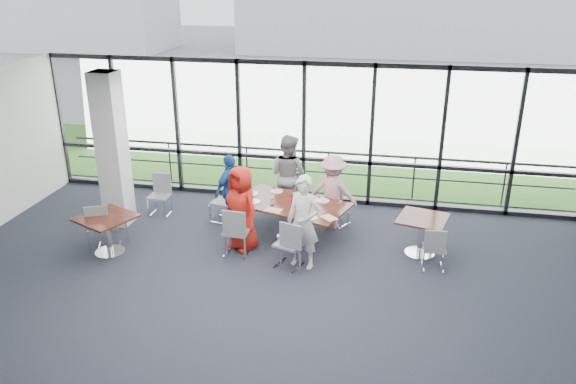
% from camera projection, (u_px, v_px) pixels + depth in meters
% --- Properties ---
extents(floor, '(12.00, 10.00, 0.02)m').
position_uv_depth(floor, '(248.00, 323.00, 8.58)').
color(floor, '#20232D').
rests_on(floor, ground).
extents(ceiling, '(12.00, 10.00, 0.04)m').
position_uv_depth(ceiling, '(242.00, 118.00, 7.39)').
color(ceiling, silver).
rests_on(ceiling, ground).
extents(curtain_wall_back, '(12.00, 0.10, 3.20)m').
position_uv_depth(curtain_wall_back, '(304.00, 133.00, 12.54)').
color(curtain_wall_back, white).
rests_on(curtain_wall_back, ground).
extents(structural_column, '(0.50, 0.50, 3.20)m').
position_uv_depth(structural_column, '(112.00, 151.00, 11.36)').
color(structural_column, silver).
rests_on(structural_column, ground).
extents(apron, '(80.00, 70.00, 0.02)m').
position_uv_depth(apron, '(330.00, 140.00, 17.69)').
color(apron, slate).
rests_on(apron, ground).
extents(grass_strip, '(80.00, 5.00, 0.01)m').
position_uv_depth(grass_strip, '(321.00, 159.00, 15.86)').
color(grass_strip, '#22571C').
rests_on(grass_strip, ground).
extents(hangar_main, '(24.00, 10.00, 6.00)m').
position_uv_depth(hangar_main, '(436.00, 2.00, 35.88)').
color(hangar_main, silver).
rests_on(hangar_main, ground).
extents(hangar_aux, '(10.00, 6.00, 4.00)m').
position_uv_depth(hangar_aux, '(91.00, 18.00, 36.56)').
color(hangar_aux, silver).
rests_on(hangar_aux, ground).
extents(guard_rail, '(12.00, 0.06, 0.06)m').
position_uv_depth(guard_rail, '(308.00, 171.00, 13.49)').
color(guard_rail, '#2D2D33').
rests_on(guard_rail, ground).
extents(main_table, '(2.46, 1.84, 0.75)m').
position_uv_depth(main_table, '(291.00, 208.00, 11.05)').
color(main_table, '#331910').
rests_on(main_table, ground).
extents(side_table_left, '(1.21, 1.21, 0.75)m').
position_uv_depth(side_table_left, '(106.00, 222.00, 10.44)').
color(side_table_left, '#331910').
rests_on(side_table_left, ground).
extents(side_table_right, '(1.04, 1.04, 0.75)m').
position_uv_depth(side_table_right, '(422.00, 223.00, 10.40)').
color(side_table_right, '#331910').
rests_on(side_table_right, ground).
extents(diner_near_left, '(0.97, 0.89, 1.66)m').
position_uv_depth(diner_near_left, '(242.00, 208.00, 10.57)').
color(diner_near_left, '#B21A11').
rests_on(diner_near_left, ground).
extents(diner_near_right, '(0.73, 0.61, 1.72)m').
position_uv_depth(diner_near_right, '(304.00, 222.00, 9.92)').
color(diner_near_right, silver).
rests_on(diner_near_right, ground).
extents(diner_far_left, '(1.01, 0.85, 1.79)m').
position_uv_depth(diner_far_left, '(288.00, 175.00, 12.07)').
color(diner_far_left, gray).
rests_on(diner_far_left, ground).
extents(diner_far_right, '(1.07, 0.65, 1.57)m').
position_uv_depth(diner_far_right, '(333.00, 192.00, 11.47)').
color(diner_far_right, pink).
rests_on(diner_far_right, ground).
extents(diner_end, '(0.85, 1.02, 1.52)m').
position_uv_depth(diner_end, '(231.00, 189.00, 11.65)').
color(diner_end, '#1E4B91').
rests_on(diner_end, ground).
extents(chair_main_nl, '(0.49, 0.49, 0.94)m').
position_uv_depth(chair_main_nl, '(237.00, 231.00, 10.47)').
color(chair_main_nl, slate).
rests_on(chair_main_nl, ground).
extents(chair_main_nr, '(0.57, 0.57, 0.92)m').
position_uv_depth(chair_main_nr, '(289.00, 244.00, 10.01)').
color(chair_main_nr, slate).
rests_on(chair_main_nr, ground).
extents(chair_main_fl, '(0.53, 0.53, 0.87)m').
position_uv_depth(chair_main_fl, '(296.00, 195.00, 12.22)').
color(chair_main_fl, slate).
rests_on(chair_main_fl, ground).
extents(chair_main_fr, '(0.54, 0.54, 0.81)m').
position_uv_depth(chair_main_fr, '(338.00, 206.00, 11.71)').
color(chair_main_fr, slate).
rests_on(chair_main_fr, ground).
extents(chair_main_end, '(0.51, 0.51, 0.88)m').
position_uv_depth(chair_main_end, '(223.00, 202.00, 11.86)').
color(chair_main_end, slate).
rests_on(chair_main_end, ground).
extents(chair_spare_la, '(0.58, 0.58, 0.91)m').
position_uv_depth(chair_spare_la, '(107.00, 226.00, 10.71)').
color(chair_spare_la, slate).
rests_on(chair_spare_la, ground).
extents(chair_spare_lb, '(0.43, 0.43, 0.88)m').
position_uv_depth(chair_spare_lb, '(159.00, 196.00, 12.16)').
color(chair_spare_lb, slate).
rests_on(chair_spare_lb, ground).
extents(chair_spare_r, '(0.41, 0.41, 0.80)m').
position_uv_depth(chair_spare_r, '(434.00, 248.00, 10.00)').
color(chair_spare_r, slate).
rests_on(chair_spare_r, ground).
extents(plate_nl, '(0.27, 0.27, 0.01)m').
position_uv_depth(plate_nl, '(254.00, 202.00, 11.05)').
color(plate_nl, white).
rests_on(plate_nl, main_table).
extents(plate_nr, '(0.24, 0.24, 0.01)m').
position_uv_depth(plate_nr, '(311.00, 218.00, 10.34)').
color(plate_nr, white).
rests_on(plate_nr, main_table).
extents(plate_fl, '(0.25, 0.25, 0.01)m').
position_uv_depth(plate_fl, '(277.00, 191.00, 11.56)').
color(plate_fl, white).
rests_on(plate_fl, main_table).
extents(plate_fr, '(0.26, 0.26, 0.01)m').
position_uv_depth(plate_fr, '(323.00, 201.00, 11.10)').
color(plate_fr, white).
rests_on(plate_fr, main_table).
extents(plate_end, '(0.28, 0.28, 0.01)m').
position_uv_depth(plate_end, '(251.00, 193.00, 11.45)').
color(plate_end, white).
rests_on(plate_end, main_table).
extents(tumbler_a, '(0.07, 0.07, 0.14)m').
position_uv_depth(tumbler_a, '(272.00, 202.00, 10.87)').
color(tumbler_a, white).
rests_on(tumbler_a, main_table).
extents(tumbler_b, '(0.07, 0.07, 0.14)m').
position_uv_depth(tumbler_b, '(304.00, 207.00, 10.67)').
color(tumbler_b, white).
rests_on(tumbler_b, main_table).
extents(tumbler_c, '(0.06, 0.06, 0.13)m').
position_uv_depth(tumbler_c, '(300.00, 195.00, 11.20)').
color(tumbler_c, white).
rests_on(tumbler_c, main_table).
extents(tumbler_d, '(0.07, 0.07, 0.13)m').
position_uv_depth(tumbler_d, '(252.00, 194.00, 11.26)').
color(tumbler_d, white).
rests_on(tumbler_d, main_table).
extents(menu_a, '(0.35, 0.27, 0.00)m').
position_uv_depth(menu_a, '(273.00, 210.00, 10.68)').
color(menu_a, silver).
rests_on(menu_a, main_table).
extents(menu_b, '(0.36, 0.36, 0.00)m').
position_uv_depth(menu_b, '(329.00, 218.00, 10.36)').
color(menu_b, silver).
rests_on(menu_b, main_table).
extents(menu_c, '(0.32, 0.25, 0.00)m').
position_uv_depth(menu_c, '(311.00, 198.00, 11.24)').
color(menu_c, silver).
rests_on(menu_c, main_table).
extents(condiment_caddy, '(0.10, 0.07, 0.04)m').
position_uv_depth(condiment_caddy, '(297.00, 202.00, 10.99)').
color(condiment_caddy, black).
rests_on(condiment_caddy, main_table).
extents(ketchup_bottle, '(0.06, 0.06, 0.18)m').
position_uv_depth(ketchup_bottle, '(292.00, 198.00, 11.00)').
color(ketchup_bottle, '#AB1314').
rests_on(ketchup_bottle, main_table).
extents(green_bottle, '(0.05, 0.05, 0.20)m').
position_uv_depth(green_bottle, '(299.00, 199.00, 10.95)').
color(green_bottle, '#157216').
rests_on(green_bottle, main_table).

